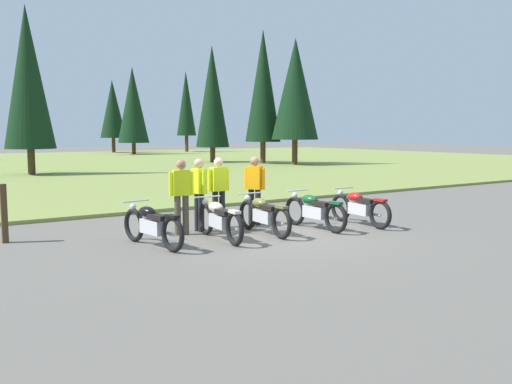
{
  "coord_description": "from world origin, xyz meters",
  "views": [
    {
      "loc": [
        -7.04,
        -10.0,
        2.3
      ],
      "look_at": [
        0.0,
        0.6,
        0.9
      ],
      "focal_mm": 39.25,
      "sensor_mm": 36.0,
      "label": 1
    }
  ],
  "objects_px": {
    "motorcycle_olive": "(264,214)",
    "rider_with_back_turned": "(199,190)",
    "rider_near_row_end": "(219,188)",
    "motorcycle_red": "(359,207)",
    "rider_checking_bike": "(255,186)",
    "rider_in_hivis_vest": "(181,192)",
    "motorcycle_cream": "(219,219)",
    "motorcycle_black": "(152,225)",
    "trail_marker_post": "(4,213)",
    "motorcycle_british_green": "(314,210)"
  },
  "relations": [
    {
      "from": "rider_with_back_turned",
      "to": "motorcycle_cream",
      "type": "bearing_deg",
      "value": -96.19
    },
    {
      "from": "motorcycle_black",
      "to": "rider_near_row_end",
      "type": "bearing_deg",
      "value": 28.24
    },
    {
      "from": "trail_marker_post",
      "to": "motorcycle_black",
      "type": "bearing_deg",
      "value": -40.63
    },
    {
      "from": "motorcycle_british_green",
      "to": "trail_marker_post",
      "type": "distance_m",
      "value": 6.74
    },
    {
      "from": "motorcycle_red",
      "to": "rider_in_hivis_vest",
      "type": "distance_m",
      "value": 4.39
    },
    {
      "from": "rider_with_back_turned",
      "to": "trail_marker_post",
      "type": "height_order",
      "value": "rider_with_back_turned"
    },
    {
      "from": "rider_near_row_end",
      "to": "trail_marker_post",
      "type": "relative_size",
      "value": 1.37
    },
    {
      "from": "motorcycle_british_green",
      "to": "motorcycle_olive",
      "type": "bearing_deg",
      "value": 174.28
    },
    {
      "from": "motorcycle_red",
      "to": "rider_near_row_end",
      "type": "xyz_separation_m",
      "value": [
        -3.04,
        1.59,
        0.51
      ]
    },
    {
      "from": "rider_near_row_end",
      "to": "rider_in_hivis_vest",
      "type": "relative_size",
      "value": 1.0
    },
    {
      "from": "rider_with_back_turned",
      "to": "rider_near_row_end",
      "type": "bearing_deg",
      "value": 17.8
    },
    {
      "from": "rider_checking_bike",
      "to": "motorcycle_red",
      "type": "bearing_deg",
      "value": -34.49
    },
    {
      "from": "motorcycle_cream",
      "to": "motorcycle_british_green",
      "type": "relative_size",
      "value": 1.0
    },
    {
      "from": "rider_in_hivis_vest",
      "to": "rider_near_row_end",
      "type": "bearing_deg",
      "value": 17.38
    },
    {
      "from": "rider_checking_bike",
      "to": "rider_in_hivis_vest",
      "type": "xyz_separation_m",
      "value": [
        -2.08,
        -0.22,
        0.0
      ]
    },
    {
      "from": "motorcycle_olive",
      "to": "rider_near_row_end",
      "type": "relative_size",
      "value": 1.26
    },
    {
      "from": "motorcycle_british_green",
      "to": "motorcycle_red",
      "type": "xyz_separation_m",
      "value": [
        1.27,
        -0.19,
        0.0
      ]
    },
    {
      "from": "motorcycle_red",
      "to": "rider_near_row_end",
      "type": "relative_size",
      "value": 1.26
    },
    {
      "from": "rider_with_back_turned",
      "to": "rider_in_hivis_vest",
      "type": "relative_size",
      "value": 1.0
    },
    {
      "from": "rider_near_row_end",
      "to": "trail_marker_post",
      "type": "xyz_separation_m",
      "value": [
        -4.58,
        0.86,
        -0.34
      ]
    },
    {
      "from": "motorcycle_cream",
      "to": "rider_near_row_end",
      "type": "bearing_deg",
      "value": 60.56
    },
    {
      "from": "rider_near_row_end",
      "to": "rider_checking_bike",
      "type": "xyz_separation_m",
      "value": [
        0.93,
        -0.14,
        0.0
      ]
    },
    {
      "from": "rider_with_back_turned",
      "to": "trail_marker_post",
      "type": "relative_size",
      "value": 1.37
    },
    {
      "from": "motorcycle_black",
      "to": "motorcycle_cream",
      "type": "xyz_separation_m",
      "value": [
        1.45,
        -0.14,
        0.0
      ]
    },
    {
      "from": "rider_with_back_turned",
      "to": "motorcycle_british_green",
      "type": "bearing_deg",
      "value": -26.67
    },
    {
      "from": "motorcycle_black",
      "to": "rider_checking_bike",
      "type": "distance_m",
      "value": 3.34
    },
    {
      "from": "rider_in_hivis_vest",
      "to": "trail_marker_post",
      "type": "xyz_separation_m",
      "value": [
        -3.43,
        1.21,
        -0.34
      ]
    },
    {
      "from": "motorcycle_black",
      "to": "rider_with_back_turned",
      "type": "xyz_separation_m",
      "value": [
        1.57,
        0.98,
        0.51
      ]
    },
    {
      "from": "motorcycle_black",
      "to": "motorcycle_british_green",
      "type": "distance_m",
      "value": 3.98
    },
    {
      "from": "rider_checking_bike",
      "to": "rider_in_hivis_vest",
      "type": "height_order",
      "value": "same"
    },
    {
      "from": "motorcycle_black",
      "to": "motorcycle_red",
      "type": "xyz_separation_m",
      "value": [
        5.24,
        -0.41,
        0.0
      ]
    },
    {
      "from": "motorcycle_olive",
      "to": "rider_near_row_end",
      "type": "bearing_deg",
      "value": 108.48
    },
    {
      "from": "motorcycle_cream",
      "to": "rider_checking_bike",
      "type": "distance_m",
      "value": 2.11
    },
    {
      "from": "motorcycle_black",
      "to": "trail_marker_post",
      "type": "height_order",
      "value": "trail_marker_post"
    },
    {
      "from": "rider_checking_bike",
      "to": "rider_in_hivis_vest",
      "type": "relative_size",
      "value": 1.0
    },
    {
      "from": "rider_checking_bike",
      "to": "trail_marker_post",
      "type": "xyz_separation_m",
      "value": [
        -5.5,
        1.0,
        -0.34
      ]
    },
    {
      "from": "motorcycle_red",
      "to": "rider_near_row_end",
      "type": "height_order",
      "value": "rider_near_row_end"
    },
    {
      "from": "motorcycle_cream",
      "to": "rider_with_back_turned",
      "type": "relative_size",
      "value": 1.26
    },
    {
      "from": "motorcycle_british_green",
      "to": "rider_in_hivis_vest",
      "type": "height_order",
      "value": "rider_in_hivis_vest"
    },
    {
      "from": "motorcycle_cream",
      "to": "rider_near_row_end",
      "type": "xyz_separation_m",
      "value": [
        0.75,
        1.33,
        0.51
      ]
    },
    {
      "from": "rider_near_row_end",
      "to": "motorcycle_red",
      "type": "bearing_deg",
      "value": -27.64
    },
    {
      "from": "motorcycle_black",
      "to": "trail_marker_post",
      "type": "distance_m",
      "value": 3.13
    },
    {
      "from": "motorcycle_black",
      "to": "motorcycle_olive",
      "type": "xyz_separation_m",
      "value": [
        2.63,
        -0.09,
        0.0
      ]
    },
    {
      "from": "motorcycle_olive",
      "to": "rider_with_back_turned",
      "type": "bearing_deg",
      "value": 134.49
    },
    {
      "from": "motorcycle_cream",
      "to": "motorcycle_olive",
      "type": "height_order",
      "value": "same"
    },
    {
      "from": "motorcycle_cream",
      "to": "motorcycle_red",
      "type": "height_order",
      "value": "same"
    },
    {
      "from": "motorcycle_british_green",
      "to": "rider_with_back_turned",
      "type": "xyz_separation_m",
      "value": [
        -2.4,
        1.2,
        0.51
      ]
    },
    {
      "from": "motorcycle_british_green",
      "to": "rider_with_back_turned",
      "type": "relative_size",
      "value": 1.26
    },
    {
      "from": "motorcycle_british_green",
      "to": "rider_checking_bike",
      "type": "distance_m",
      "value": 1.6
    },
    {
      "from": "motorcycle_olive",
      "to": "rider_with_back_turned",
      "type": "relative_size",
      "value": 1.26
    }
  ]
}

